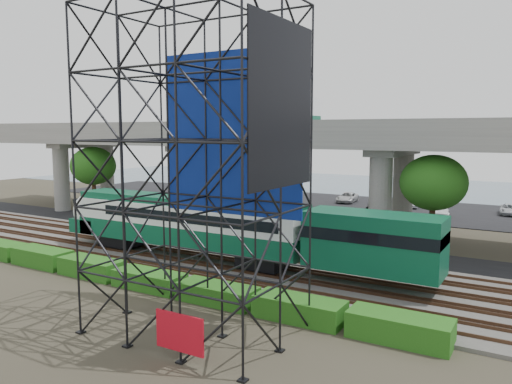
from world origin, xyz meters
The scene contains 13 objects.
ground centered at (0.00, 0.00, 0.00)m, with size 140.00×140.00×0.00m, color #474233.
ballast_bed centered at (0.00, 2.00, 0.10)m, with size 90.00×12.00×0.20m, color slate.
service_road centered at (0.00, 10.50, 0.04)m, with size 90.00×5.00×0.08m, color black.
parking_lot centered at (0.00, 34.00, 0.04)m, with size 90.00×18.00×0.08m, color black.
harbor_water centered at (0.00, 56.00, 0.01)m, with size 140.00×40.00×0.03m, color #476376.
rail_tracks centered at (0.00, 2.00, 0.28)m, with size 90.00×9.52×0.16m.
commuter_train centered at (0.88, 2.00, 2.88)m, with size 29.30×3.06×4.30m.
overpass centered at (-0.23, 16.00, 8.21)m, with size 80.00×12.00×12.40m.
scaffold_tower centered at (7.37, -7.98, 7.47)m, with size 9.36×6.36×15.00m.
hedge_strip centered at (1.01, -4.30, 0.56)m, with size 34.60×1.80×1.20m.
trees centered at (-4.67, 16.17, 5.57)m, with size 40.94×16.94×7.69m.
suv centered at (-12.46, 10.58, 0.83)m, with size 2.48×5.37×1.49m, color black.
parked_cars centered at (1.52, 33.85, 0.68)m, with size 36.00×9.63×1.30m.
Camera 1 is at (21.37, -26.16, 9.44)m, focal length 35.00 mm.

